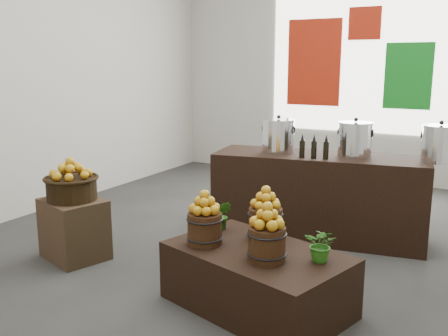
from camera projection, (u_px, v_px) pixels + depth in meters
The scene contains 23 objects.
ground at pixel (257, 243), 5.37m from camera, with size 7.00×7.00×0.00m, color #353533.
back_wall at pixel (351, 56), 7.96m from camera, with size 6.00×0.04×4.00m, color #B6B3A8.
back_opening at pixel (370, 56), 7.81m from camera, with size 3.20×0.02×2.40m, color white.
deco_red_left at pixel (314, 63), 8.24m from camera, with size 0.90×0.04×1.40m, color #A5200C.
deco_green_right at pixel (408, 76), 7.58m from camera, with size 0.70×0.04×1.00m, color #12731C.
deco_red_upper at pixel (365, 23), 7.74m from camera, with size 0.50×0.04×0.50m, color #A5200C.
crate at pixel (74, 229), 4.90m from camera, with size 0.59×0.49×0.59m, color brown.
wicker_basket at pixel (72, 189), 4.81m from camera, with size 0.48×0.48×0.22m, color black.
apples_in_basket at pixel (70, 168), 4.77m from camera, with size 0.37×0.37×0.20m, color #8F1104, non-canonical shape.
display_table at pixel (257, 279), 3.90m from camera, with size 1.38×0.85×0.48m, color black.
apple_bucket_front_left at pixel (205, 229), 3.96m from camera, with size 0.28×0.28×0.25m, color #3E2210.
apples_in_bucket_front_left at pixel (205, 202), 3.92m from camera, with size 0.21×0.21×0.18m, color #8F1104, non-canonical shape.
apple_bucket_front_right at pixel (267, 244), 3.63m from camera, with size 0.28×0.28×0.25m, color #3E2210.
apples_in_bucket_front_right at pixel (267, 215), 3.58m from camera, with size 0.21×0.21×0.18m, color #8F1104, non-canonical shape.
apple_bucket_rear at pixel (265, 223), 4.10m from camera, with size 0.28×0.28×0.25m, color #3E2210.
apples_in_bucket_rear at pixel (266, 198), 4.05m from camera, with size 0.21×0.21×0.18m, color #8F1104, non-canonical shape.
herb_garnish_right at pixel (322, 244), 3.61m from camera, with size 0.23×0.20×0.26m, color #236114.
herb_garnish_left at pixel (223, 215), 4.31m from camera, with size 0.14×0.11×0.26m, color #236114.
counter at pixel (318, 196), 5.47m from camera, with size 2.26×0.72×0.92m, color black.
stock_pot_left at pixel (278, 137), 5.49m from camera, with size 0.35×0.35×0.35m, color silver.
stock_pot_center at pixel (355, 141), 5.22m from camera, with size 0.35×0.35×0.35m, color silver.
stock_pot_right at pixel (440, 145), 4.96m from camera, with size 0.35×0.35×0.35m, color silver.
oil_cruets at pixel (317, 146), 5.14m from camera, with size 0.25×0.06×0.26m, color black, non-canonical shape.
Camera 1 is at (2.12, -4.64, 1.89)m, focal length 40.00 mm.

